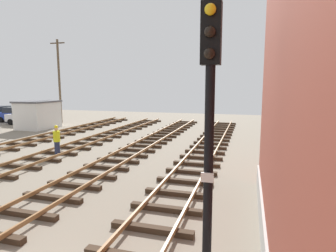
# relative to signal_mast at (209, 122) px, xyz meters

# --- Properties ---
(signal_mast) EXTENTS (0.36, 0.40, 5.69)m
(signal_mast) POSITION_rel_signal_mast_xyz_m (0.00, 0.00, 0.00)
(signal_mast) COLOR black
(signal_mast) RESTS_ON ground
(control_hut) EXTENTS (3.00, 3.80, 2.76)m
(control_hut) POSITION_rel_signal_mast_xyz_m (-19.54, 18.08, -2.17)
(control_hut) COLOR silver
(control_hut) RESTS_ON ground
(parked_car_white) EXTENTS (4.20, 2.04, 1.76)m
(parked_car_white) POSITION_rel_signal_mast_xyz_m (-23.00, 20.23, -2.66)
(parked_car_white) COLOR silver
(parked_car_white) RESTS_ON ground
(parked_car_blue) EXTENTS (4.20, 2.04, 1.76)m
(parked_car_blue) POSITION_rel_signal_mast_xyz_m (-25.77, 21.61, -2.66)
(parked_car_blue) COLOR #23389E
(parked_car_blue) RESTS_ON ground
(utility_pole_far) EXTENTS (1.80, 0.24, 9.34)m
(utility_pole_far) POSITION_rel_signal_mast_xyz_m (-20.06, 22.35, 1.31)
(utility_pole_far) COLOR brown
(utility_pole_far) RESTS_ON ground
(track_worker_foreground) EXTENTS (0.40, 0.40, 1.87)m
(track_worker_foreground) POSITION_rel_signal_mast_xyz_m (-10.51, 9.14, -2.63)
(track_worker_foreground) COLOR #262D4C
(track_worker_foreground) RESTS_ON ground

